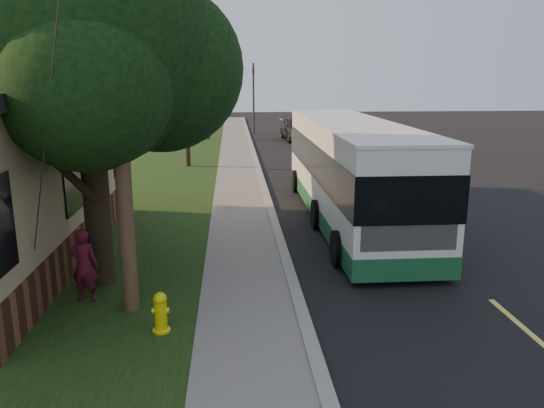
{
  "coord_description": "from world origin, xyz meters",
  "views": [
    {
      "loc": [
        -1.29,
        -8.79,
        4.51
      ],
      "look_at": [
        -0.34,
        3.6,
        1.5
      ],
      "focal_mm": 35.0,
      "sensor_mm": 36.0,
      "label": 1
    }
  ],
  "objects_px": {
    "leafy_tree": "(87,43)",
    "bare_tree_far": "(207,112)",
    "skateboarder": "(84,265)",
    "dumpster": "(7,198)",
    "bare_tree_near": "(187,125)",
    "traffic_signal": "(253,93)",
    "transit_bus": "(351,168)",
    "distant_car": "(298,128)",
    "utility_pole": "(115,69)",
    "fire_hydrant": "(161,312)"
  },
  "relations": [
    {
      "from": "bare_tree_far",
      "to": "dumpster",
      "type": "height_order",
      "value": "bare_tree_far"
    },
    {
      "from": "utility_pole",
      "to": "bare_tree_near",
      "type": "height_order",
      "value": "utility_pole"
    },
    {
      "from": "leafy_tree",
      "to": "bare_tree_near",
      "type": "distance_m",
      "value": 15.66
    },
    {
      "from": "bare_tree_far",
      "to": "skateboarder",
      "type": "relative_size",
      "value": 2.67
    },
    {
      "from": "fire_hydrant",
      "to": "dumpster",
      "type": "relative_size",
      "value": 0.45
    },
    {
      "from": "transit_bus",
      "to": "dumpster",
      "type": "height_order",
      "value": "transit_bus"
    },
    {
      "from": "bare_tree_far",
      "to": "distant_car",
      "type": "distance_m",
      "value": 6.61
    },
    {
      "from": "bare_tree_near",
      "to": "dumpster",
      "type": "xyz_separation_m",
      "value": [
        -5.11,
        -9.41,
        -1.52
      ]
    },
    {
      "from": "fire_hydrant",
      "to": "bare_tree_far",
      "type": "xyz_separation_m",
      "value": [
        -0.4,
        30.0,
        1.57
      ]
    },
    {
      "from": "traffic_signal",
      "to": "distant_car",
      "type": "height_order",
      "value": "traffic_signal"
    },
    {
      "from": "fire_hydrant",
      "to": "skateboarder",
      "type": "xyz_separation_m",
      "value": [
        -1.68,
        1.48,
        0.39
      ]
    },
    {
      "from": "distant_car",
      "to": "transit_bus",
      "type": "bearing_deg",
      "value": -96.37
    },
    {
      "from": "leafy_tree",
      "to": "fire_hydrant",
      "type": "bearing_deg",
      "value": -59.33
    },
    {
      "from": "bare_tree_far",
      "to": "traffic_signal",
      "type": "distance_m",
      "value": 5.44
    },
    {
      "from": "skateboarder",
      "to": "distant_car",
      "type": "bearing_deg",
      "value": -97.52
    },
    {
      "from": "traffic_signal",
      "to": "transit_bus",
      "type": "xyz_separation_m",
      "value": [
        1.94,
        -26.52,
        -1.49
      ]
    },
    {
      "from": "bare_tree_near",
      "to": "dumpster",
      "type": "distance_m",
      "value": 10.82
    },
    {
      "from": "bare_tree_near",
      "to": "transit_bus",
      "type": "bearing_deg",
      "value": -60.54
    },
    {
      "from": "transit_bus",
      "to": "bare_tree_far",
      "type": "bearing_deg",
      "value": 103.59
    },
    {
      "from": "utility_pole",
      "to": "bare_tree_far",
      "type": "xyz_separation_m",
      "value": [
        0.31,
        29.01,
        -2.63
      ]
    },
    {
      "from": "fire_hydrant",
      "to": "bare_tree_far",
      "type": "distance_m",
      "value": 30.04
    },
    {
      "from": "leafy_tree",
      "to": "skateboarder",
      "type": "bearing_deg",
      "value": -95.31
    },
    {
      "from": "utility_pole",
      "to": "transit_bus",
      "type": "distance_m",
      "value": 9.16
    },
    {
      "from": "dumpster",
      "to": "distant_car",
      "type": "bearing_deg",
      "value": 59.6
    },
    {
      "from": "leafy_tree",
      "to": "bare_tree_far",
      "type": "xyz_separation_m",
      "value": [
        1.17,
        27.35,
        -3.16
      ]
    },
    {
      "from": "fire_hydrant",
      "to": "utility_pole",
      "type": "distance_m",
      "value": 4.37
    },
    {
      "from": "bare_tree_near",
      "to": "skateboarder",
      "type": "xyz_separation_m",
      "value": [
        -0.78,
        -16.52,
        -1.33
      ]
    },
    {
      "from": "fire_hydrant",
      "to": "leafy_tree",
      "type": "xyz_separation_m",
      "value": [
        -1.57,
        2.65,
        4.73
      ]
    },
    {
      "from": "fire_hydrant",
      "to": "distant_car",
      "type": "distance_m",
      "value": 29.76
    },
    {
      "from": "dumpster",
      "to": "leafy_tree",
      "type": "bearing_deg",
      "value": -53.24
    },
    {
      "from": "utility_pole",
      "to": "skateboarder",
      "type": "distance_m",
      "value": 3.96
    },
    {
      "from": "bare_tree_near",
      "to": "skateboarder",
      "type": "relative_size",
      "value": 2.85
    },
    {
      "from": "utility_pole",
      "to": "dumpster",
      "type": "distance_m",
      "value": 10.09
    },
    {
      "from": "utility_pole",
      "to": "bare_tree_far",
      "type": "relative_size",
      "value": 2.25
    },
    {
      "from": "skateboarder",
      "to": "dumpster",
      "type": "xyz_separation_m",
      "value": [
        -4.33,
        7.1,
        -0.19
      ]
    },
    {
      "from": "utility_pole",
      "to": "distant_car",
      "type": "bearing_deg",
      "value": 76.5
    },
    {
      "from": "leafy_tree",
      "to": "transit_bus",
      "type": "xyz_separation_m",
      "value": [
        6.61,
        4.83,
        -3.49
      ]
    },
    {
      "from": "bare_tree_far",
      "to": "bare_tree_near",
      "type": "bearing_deg",
      "value": -92.39
    },
    {
      "from": "fire_hydrant",
      "to": "transit_bus",
      "type": "bearing_deg",
      "value": 56.03
    },
    {
      "from": "transit_bus",
      "to": "distant_car",
      "type": "xyz_separation_m",
      "value": [
        1.01,
        21.66,
        -0.82
      ]
    },
    {
      "from": "leafy_tree",
      "to": "bare_tree_near",
      "type": "relative_size",
      "value": 1.81
    },
    {
      "from": "traffic_signal",
      "to": "dumpster",
      "type": "height_order",
      "value": "traffic_signal"
    },
    {
      "from": "bare_tree_far",
      "to": "transit_bus",
      "type": "height_order",
      "value": "bare_tree_far"
    },
    {
      "from": "utility_pole",
      "to": "traffic_signal",
      "type": "distance_m",
      "value": 33.26
    },
    {
      "from": "dumpster",
      "to": "bare_tree_far",
      "type": "bearing_deg",
      "value": 75.33
    },
    {
      "from": "bare_tree_far",
      "to": "traffic_signal",
      "type": "bearing_deg",
      "value": 48.81
    },
    {
      "from": "leafy_tree",
      "to": "skateboarder",
      "type": "distance_m",
      "value": 4.5
    },
    {
      "from": "bare_tree_near",
      "to": "utility_pole",
      "type": "bearing_deg",
      "value": -89.34
    },
    {
      "from": "leafy_tree",
      "to": "bare_tree_near",
      "type": "height_order",
      "value": "leafy_tree"
    },
    {
      "from": "bare_tree_near",
      "to": "bare_tree_far",
      "type": "bearing_deg",
      "value": 87.61
    }
  ]
}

